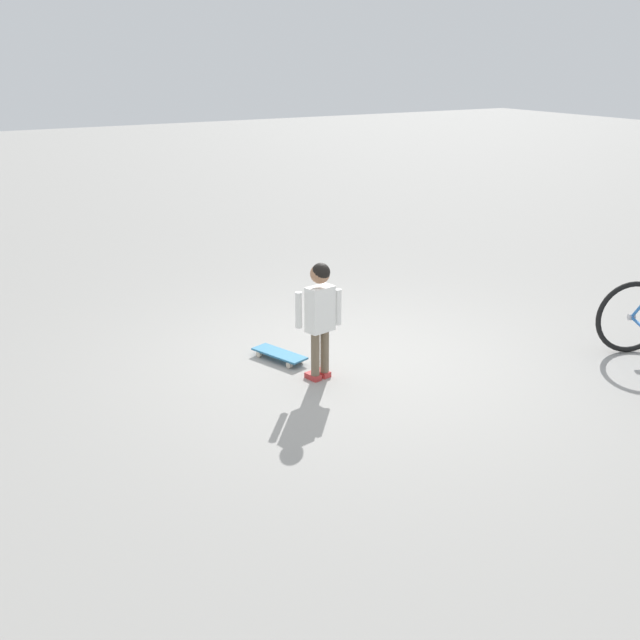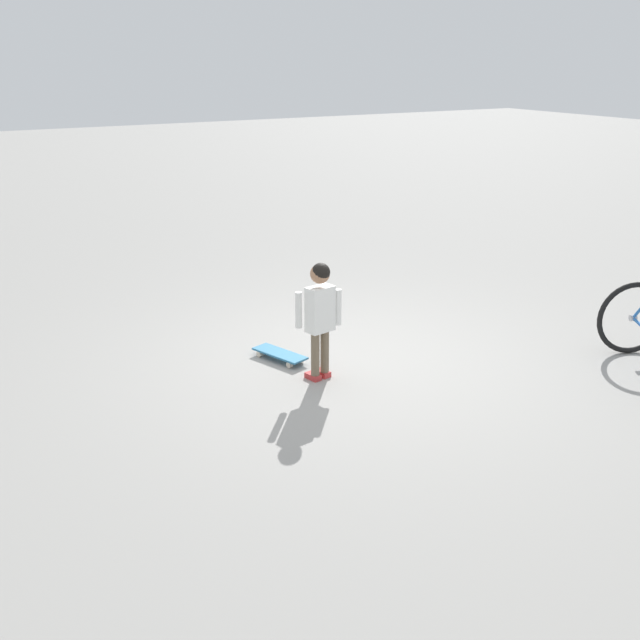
% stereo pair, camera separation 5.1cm
% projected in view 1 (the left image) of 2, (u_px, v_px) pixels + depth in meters
% --- Properties ---
extents(ground_plane, '(50.00, 50.00, 0.00)m').
position_uv_depth(ground_plane, '(360.00, 361.00, 7.17)').
color(ground_plane, gray).
extents(child_person, '(0.40, 0.21, 1.06)m').
position_uv_depth(child_person, '(320.00, 308.00, 6.58)').
color(child_person, brown).
rests_on(child_person, ground).
extents(skateboard, '(0.36, 0.60, 0.07)m').
position_uv_depth(skateboard, '(279.00, 354.00, 7.18)').
color(skateboard, teal).
rests_on(skateboard, ground).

